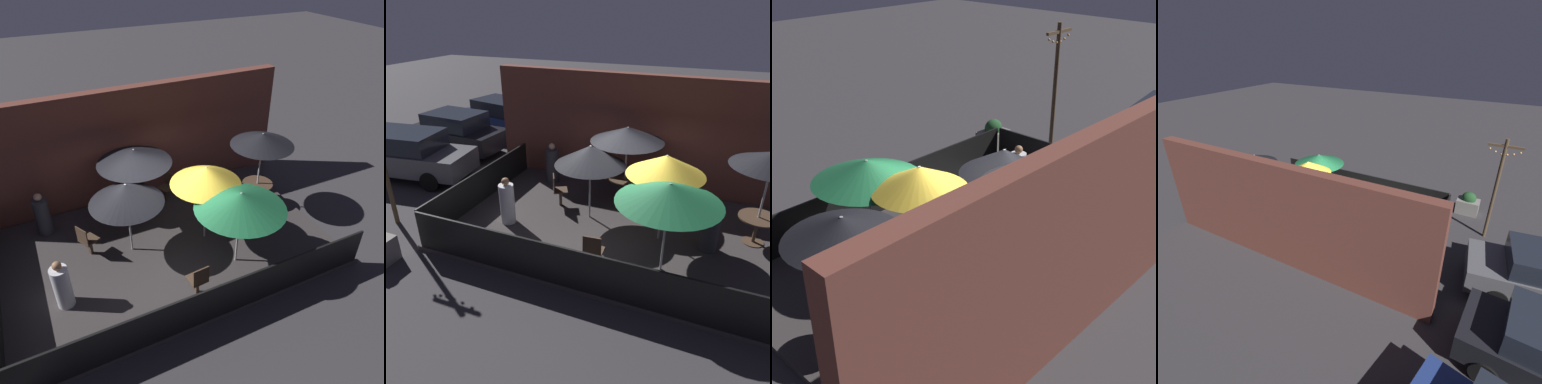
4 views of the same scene
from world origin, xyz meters
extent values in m
plane|color=#383538|center=(0.00, 0.00, 0.00)|extent=(60.00, 60.00, 0.00)
cube|color=#383333|center=(0.00, 0.00, 0.06)|extent=(8.41, 5.29, 0.12)
cube|color=brown|center=(0.00, 2.88, 1.78)|extent=(10.01, 0.36, 3.55)
cube|color=black|center=(0.00, -2.60, 0.59)|extent=(8.21, 0.05, 0.95)
cube|color=black|center=(-4.16, 0.00, 0.59)|extent=(0.05, 5.09, 0.95)
cylinder|color=#B2B2B7|center=(-0.27, 1.43, 1.25)|extent=(0.05, 0.05, 2.27)
cone|color=black|center=(-0.27, 1.43, 2.19)|extent=(2.02, 2.02, 0.40)
cylinder|color=#B2B2B7|center=(3.24, 0.61, 1.29)|extent=(0.05, 0.05, 2.35)
cylinder|color=#B2B2B7|center=(1.07, -0.12, 1.22)|extent=(0.05, 0.05, 2.20)
cone|color=gold|center=(1.07, -0.12, 2.09)|extent=(1.81, 1.81, 0.47)
cylinder|color=#B2B2B7|center=(-0.89, 0.24, 1.14)|extent=(0.05, 0.05, 2.05)
cone|color=black|center=(-0.89, 0.24, 1.91)|extent=(1.84, 1.84, 0.51)
cylinder|color=#B2B2B7|center=(1.36, -1.29, 1.16)|extent=(0.05, 0.05, 2.07)
cone|color=#1E6B3D|center=(1.36, -1.29, 1.98)|extent=(2.17, 2.17, 0.42)
cylinder|color=#4C3828|center=(-0.27, 1.43, 0.13)|extent=(0.51, 0.51, 0.02)
cylinder|color=#4C3828|center=(-0.27, 1.43, 0.49)|extent=(0.08, 0.08, 0.74)
cylinder|color=#4C3828|center=(-0.27, 1.43, 0.88)|extent=(0.93, 0.93, 0.04)
cylinder|color=#4C3828|center=(3.24, 0.61, 0.13)|extent=(0.50, 0.50, 0.02)
cylinder|color=#4C3828|center=(3.24, 0.61, 0.46)|extent=(0.08, 0.08, 0.67)
cylinder|color=#4C3828|center=(3.24, 0.61, 0.81)|extent=(0.91, 0.91, 0.04)
cube|color=#4C3828|center=(-1.90, 0.56, 0.34)|extent=(0.11, 0.11, 0.45)
cube|color=#4C3828|center=(-1.90, 0.56, 0.59)|extent=(0.54, 0.54, 0.04)
cube|color=#4C3828|center=(-2.06, 0.47, 0.83)|extent=(0.21, 0.37, 0.44)
cube|color=#4C3828|center=(0.79, 1.93, 0.34)|extent=(0.11, 0.11, 0.45)
cube|color=#4C3828|center=(0.79, 1.93, 0.59)|extent=(0.53, 0.53, 0.04)
cube|color=#4C3828|center=(0.95, 2.01, 0.83)|extent=(0.20, 0.37, 0.44)
cube|color=#4C3828|center=(-0.01, -1.81, 0.34)|extent=(0.09, 0.09, 0.43)
cube|color=#4C3828|center=(-0.01, -1.81, 0.57)|extent=(0.43, 0.43, 0.04)
cube|color=#4C3828|center=(0.01, -1.99, 0.81)|extent=(0.40, 0.06, 0.44)
cylinder|color=#333338|center=(2.23, -0.13, 0.65)|extent=(0.42, 0.42, 1.06)
sphere|color=brown|center=(2.23, -0.13, 1.30)|extent=(0.22, 0.22, 0.22)
cylinder|color=silver|center=(-2.79, -0.83, 0.66)|extent=(0.53, 0.53, 1.08)
sphere|color=#9E704C|center=(-2.79, -0.83, 1.30)|extent=(0.20, 0.20, 0.20)
cylinder|color=#333338|center=(-2.83, 1.94, 0.67)|extent=(0.42, 0.42, 1.09)
sphere|color=tan|center=(-2.83, 1.94, 1.31)|extent=(0.21, 0.21, 0.21)
cube|color=#5B5B60|center=(-7.69, 0.63, 0.67)|extent=(4.73, 2.29, 0.70)
cube|color=#1E232D|center=(-7.69, 0.63, 1.32)|extent=(2.68, 1.88, 0.60)
cylinder|color=black|center=(-6.40, 1.62, 0.32)|extent=(0.66, 0.26, 0.64)
cylinder|color=black|center=(-6.19, 0.02, 0.32)|extent=(0.66, 0.26, 0.64)
cylinder|color=black|center=(-9.20, 1.25, 0.32)|extent=(0.66, 0.26, 0.64)
cube|color=black|center=(-7.63, 3.23, 0.67)|extent=(3.92, 1.92, 0.70)
cube|color=#1E232D|center=(-7.63, 3.23, 1.32)|extent=(2.19, 1.69, 0.60)
cylinder|color=black|center=(-6.39, 3.97, 0.32)|extent=(0.65, 0.22, 0.64)
cylinder|color=black|center=(-6.49, 2.36, 0.32)|extent=(0.65, 0.22, 0.64)
cylinder|color=black|center=(-8.76, 4.11, 0.32)|extent=(0.65, 0.22, 0.64)
cylinder|color=black|center=(-8.86, 2.50, 0.32)|extent=(0.65, 0.22, 0.64)
cube|color=navy|center=(-7.19, 5.83, 0.67)|extent=(4.42, 2.49, 0.70)
cube|color=#1E232D|center=(-7.19, 5.83, 1.32)|extent=(2.55, 1.99, 0.60)
cylinder|color=black|center=(-5.76, 6.37, 0.32)|extent=(0.66, 0.30, 0.64)
cylinder|color=black|center=(-6.08, 4.79, 0.32)|extent=(0.66, 0.30, 0.64)
cylinder|color=black|center=(-8.29, 6.88, 0.32)|extent=(0.66, 0.30, 0.64)
cylinder|color=black|center=(-8.61, 5.29, 0.32)|extent=(0.66, 0.30, 0.64)
camera|label=1|loc=(-2.67, -7.07, 6.93)|focal=35.00mm
camera|label=2|loc=(2.21, -8.07, 5.30)|focal=35.00mm
camera|label=3|loc=(6.87, 6.39, 6.19)|focal=50.00mm
camera|label=4|loc=(-5.76, 8.78, 6.78)|focal=28.00mm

